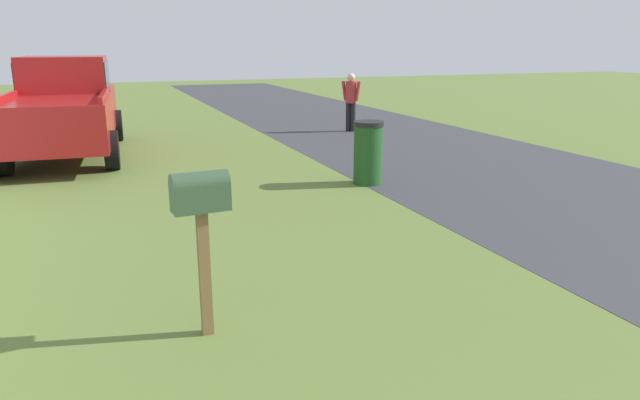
% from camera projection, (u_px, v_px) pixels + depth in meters
% --- Properties ---
extents(mailbox, '(0.24, 0.47, 1.40)m').
position_uv_depth(mailbox, '(201.00, 207.00, 4.61)').
color(mailbox, brown).
rests_on(mailbox, ground).
extents(pickup_truck, '(5.64, 2.44, 2.09)m').
position_uv_depth(pickup_truck, '(66.00, 104.00, 12.53)').
color(pickup_truck, maroon).
rests_on(pickup_truck, ground).
extents(trash_bin, '(0.52, 0.52, 1.09)m').
position_uv_depth(trash_bin, '(368.00, 153.00, 9.97)').
color(trash_bin, '#1E4C1E').
rests_on(trash_bin, ground).
extents(pedestrian, '(0.38, 0.44, 1.58)m').
position_uv_depth(pedestrian, '(351.00, 98.00, 15.88)').
color(pedestrian, black).
rests_on(pedestrian, ground).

